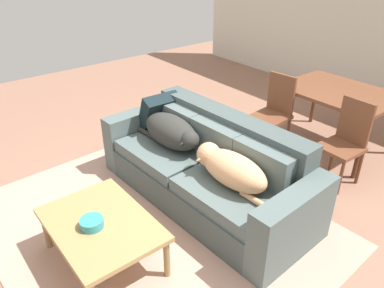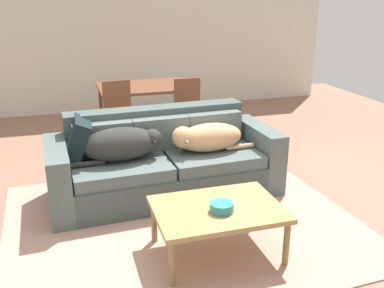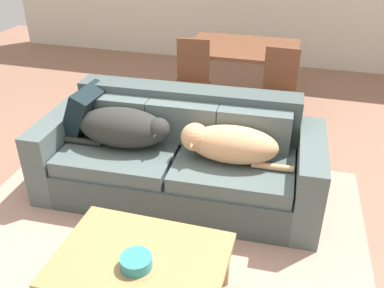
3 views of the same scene
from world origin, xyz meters
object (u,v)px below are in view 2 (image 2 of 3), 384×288
Objects in this scene: dog_on_right_cushion at (206,137)px; coffee_table at (218,212)px; throw_pillow_by_left_arm at (76,141)px; dining_chair_near_right at (189,111)px; dining_table at (144,90)px; dog_on_left_cushion at (122,144)px; bowl_on_coffee_table at (222,207)px; couch at (164,163)px; dining_chair_near_left at (120,115)px.

coffee_table is (-0.28, -1.12, -0.24)m from dog_on_right_cushion.
dining_chair_near_right is at bearing 41.08° from throw_pillow_by_left_arm.
dining_table reaches higher than dog_on_right_cushion.
bowl_on_coffee_table is at bearing -66.53° from dog_on_left_cushion.
dog_on_left_cushion is 0.71× the size of dining_table.
coffee_table is (0.58, -1.13, -0.25)m from dog_on_left_cushion.
dog_on_left_cushion is 1.29m from coffee_table.
throw_pillow_by_left_arm is at bearing 127.13° from bowl_on_coffee_table.
bowl_on_coffee_table is (0.01, -0.07, 0.08)m from coffee_table.
dining_chair_near_right is at bearing 61.11° from couch.
throw_pillow_by_left_arm is at bearing -136.32° from dining_chair_near_right.
throw_pillow_by_left_arm is at bearing -118.19° from dining_table.
dog_on_right_cushion is 0.95× the size of dining_chair_near_right.
coffee_table is (1.00, -1.26, -0.28)m from throw_pillow_by_left_arm.
dog_on_left_cushion reaches higher than coffee_table.
dining_chair_near_left is (-0.45, -0.63, -0.17)m from dining_table.
dog_on_right_cushion is 1.18m from coffee_table.
dining_chair_near_right is (1.10, 1.46, -0.12)m from dog_on_left_cushion.
dining_table is (-0.25, 2.06, 0.09)m from dog_on_right_cushion.
bowl_on_coffee_table is at bearing -86.00° from dining_chair_near_left.
bowl_on_coffee_table is at bearing -85.36° from coffee_table.
dining_table is (0.61, 2.06, 0.07)m from dog_on_left_cushion.
dining_table is (0.17, 1.94, 0.36)m from couch.
dining_table is (0.02, 3.26, 0.24)m from bowl_on_coffee_table.
dining_chair_near_right is at bearing 78.56° from coffee_table.
dining_chair_near_left reaches higher than dog_on_right_cushion.
dog_on_left_cushion is at bearing -167.87° from couch.
dog_on_left_cushion is at bearing 117.15° from coffee_table.
dining_table reaches higher than coffee_table.
dog_on_left_cushion is at bearing 177.11° from dog_on_right_cushion.
throw_pillow_by_left_arm reaches higher than couch.
dog_on_right_cushion is at bearing 77.22° from bowl_on_coffee_table.
throw_pillow_by_left_arm is 0.45× the size of dining_chair_near_left.
dining_chair_near_left is at bearing 99.18° from bowl_on_coffee_table.
throw_pillow_by_left_arm is 2.18m from dining_table.
dining_chair_near_left is (-0.42, 2.56, 0.15)m from coffee_table.
dog_on_left_cushion is 1.84m from dining_chair_near_right.
dog_on_left_cushion is at bearing 115.98° from bowl_on_coffee_table.
dining_table is at bearing 132.56° from dining_chair_near_right.
dining_chair_near_right is (0.25, 1.47, -0.11)m from dog_on_right_cushion.
couch reaches higher than coffee_table.
bowl_on_coffee_table is at bearing -52.87° from throw_pillow_by_left_arm.
coffee_table is (0.15, -1.24, 0.04)m from couch.
coffee_table is at bearing -51.51° from throw_pillow_by_left_arm.
dining_chair_near_left reaches higher than couch.
coffee_table is 1.08× the size of dining_chair_near_right.
dining_chair_near_left is (0.58, 1.29, -0.12)m from throw_pillow_by_left_arm.
dog_on_right_cushion is at bearing 76.16° from coffee_table.
dining_chair_near_right is (0.94, 0.04, -0.03)m from dining_chair_near_left.
dog_on_right_cushion is 0.92× the size of dining_chair_near_left.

